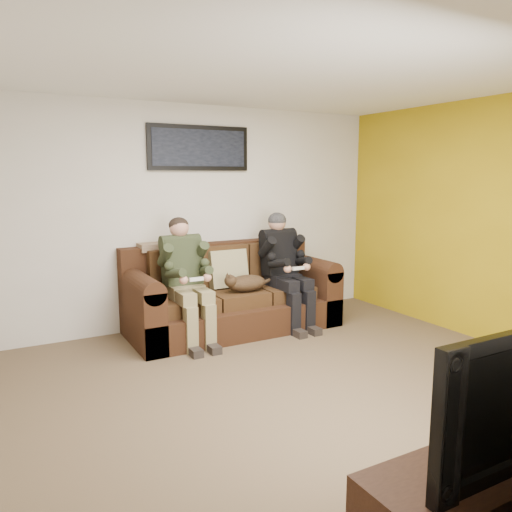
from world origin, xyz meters
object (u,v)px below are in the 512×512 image
cat (245,283)px  tv_stand (494,500)px  television (504,390)px  sofa (230,297)px  person_right (284,262)px  person_left (186,272)px  framed_poster (199,148)px

cat → tv_stand: bearing=-97.7°
tv_stand → television: bearing=90.0°
tv_stand → sofa: bearing=83.8°
sofa → person_right: 0.76m
person_left → sofa: bearing=18.0°
person_right → tv_stand: bearing=-106.0°
cat → tv_stand: (-0.48, -3.53, -0.35)m
tv_stand → television: size_ratio=1.24×
tv_stand → person_right: bearing=73.9°
person_right → tv_stand: 3.77m
framed_poster → tv_stand: 4.57m
person_left → person_right: bearing=0.0°
sofa → cat: size_ratio=3.65×
person_left → framed_poster: (0.42, 0.58, 1.34)m
cat → framed_poster: 1.67m
person_left → person_right: person_right is taller
framed_poster → television: bearing=-92.9°
sofa → person_left: (-0.62, -0.20, 0.39)m
tv_stand → television: television is taller
framed_poster → tv_stand: framed_poster is taller
person_left → television: 3.59m
person_right → tv_stand: person_right is taller
cat → framed_poster: framed_poster is taller
person_left → television: bearing=-86.6°
person_right → tv_stand: (-1.03, -3.58, -0.54)m
person_left → framed_poster: framed_poster is taller
person_left → television: person_left is taller
person_left → tv_stand: (0.21, -3.58, -0.53)m
person_left → cat: person_left is taller
sofa → television: television is taller
sofa → framed_poster: bearing=117.8°
cat → tv_stand: cat is taller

